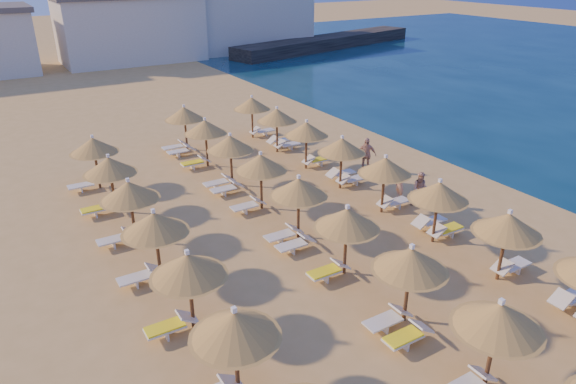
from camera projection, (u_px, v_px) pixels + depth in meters
ground at (370, 250)px, 20.27m from camera, size 220.00×220.00×0.00m
jetty at (328, 42)px, 67.03m from camera, size 30.10×10.94×1.50m
hotel_blocks at (132, 27)px, 57.66m from camera, size 48.44×9.43×8.10m
parasol_row_east at (410, 179)px, 21.23m from camera, size 2.37×30.77×2.77m
parasol_row_west at (321, 203)px, 19.11m from camera, size 2.37×30.77×2.77m
parasol_row_inland at (155, 224)px, 17.58m from camera, size 2.37×21.30×2.77m
loungers at (328, 241)px, 20.26m from camera, size 13.34×28.99×0.66m
beachgoer_a at (400, 184)px, 24.30m from camera, size 0.45×0.62×1.57m
beachgoer_b at (421, 190)px, 23.59m from camera, size 1.02×1.01×1.67m
beachgoer_c at (366, 155)px, 27.47m from camera, size 1.16×1.07×1.91m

